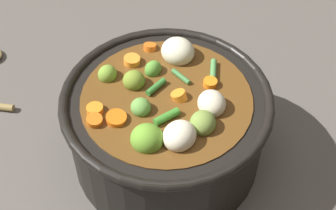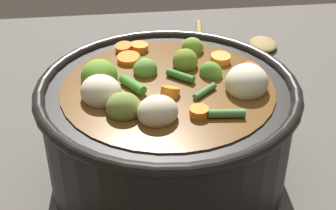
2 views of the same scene
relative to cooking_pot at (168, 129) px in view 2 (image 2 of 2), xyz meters
The scene contains 3 objects.
ground_plane 0.07m from the cooking_pot, behind, with size 1.10×1.10×0.00m, color #514C47.
cooking_pot is the anchor object (origin of this frame).
wooden_spoon 0.40m from the cooking_pot, 117.08° to the right, with size 0.17×0.21×0.01m.
Camera 2 is at (0.06, 0.47, 0.41)m, focal length 51.65 mm.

